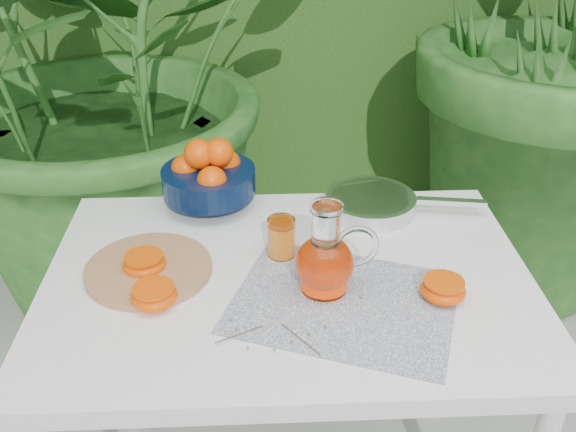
{
  "coord_description": "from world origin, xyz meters",
  "views": [
    {
      "loc": [
        -0.14,
        -0.99,
        1.52
      ],
      "look_at": [
        -0.09,
        0.1,
        0.88
      ],
      "focal_mm": 40.0,
      "sensor_mm": 36.0,
      "label": 1
    }
  ],
  "objects_px": {
    "fruit_bowl": "(208,175)",
    "juice_pitcher": "(326,261)",
    "white_table": "(288,307)",
    "cutting_board": "(149,269)",
    "saute_pan": "(372,202)"
  },
  "relations": [
    {
      "from": "fruit_bowl",
      "to": "juice_pitcher",
      "type": "height_order",
      "value": "juice_pitcher"
    },
    {
      "from": "fruit_bowl",
      "to": "cutting_board",
      "type": "bearing_deg",
      "value": -111.4
    },
    {
      "from": "fruit_bowl",
      "to": "juice_pitcher",
      "type": "xyz_separation_m",
      "value": [
        0.25,
        -0.35,
        -0.01
      ]
    },
    {
      "from": "fruit_bowl",
      "to": "saute_pan",
      "type": "bearing_deg",
      "value": -6.59
    },
    {
      "from": "fruit_bowl",
      "to": "saute_pan",
      "type": "relative_size",
      "value": 0.69
    },
    {
      "from": "juice_pitcher",
      "to": "saute_pan",
      "type": "distance_m",
      "value": 0.34
    },
    {
      "from": "saute_pan",
      "to": "fruit_bowl",
      "type": "bearing_deg",
      "value": 173.41
    },
    {
      "from": "white_table",
      "to": "fruit_bowl",
      "type": "distance_m",
      "value": 0.39
    },
    {
      "from": "cutting_board",
      "to": "juice_pitcher",
      "type": "height_order",
      "value": "juice_pitcher"
    },
    {
      "from": "white_table",
      "to": "juice_pitcher",
      "type": "distance_m",
      "value": 0.17
    },
    {
      "from": "white_table",
      "to": "cutting_board",
      "type": "height_order",
      "value": "cutting_board"
    },
    {
      "from": "cutting_board",
      "to": "juice_pitcher",
      "type": "distance_m",
      "value": 0.37
    },
    {
      "from": "white_table",
      "to": "fruit_bowl",
      "type": "relative_size",
      "value": 3.71
    },
    {
      "from": "white_table",
      "to": "juice_pitcher",
      "type": "xyz_separation_m",
      "value": [
        0.07,
        -0.05,
        0.15
      ]
    },
    {
      "from": "juice_pitcher",
      "to": "saute_pan",
      "type": "relative_size",
      "value": 0.49
    }
  ]
}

